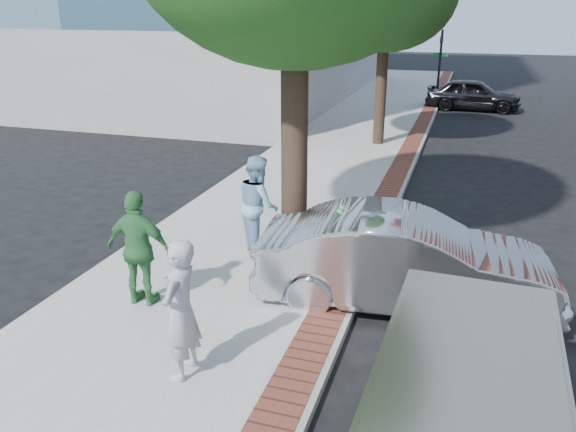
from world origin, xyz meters
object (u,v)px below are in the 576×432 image
at_px(person_officer, 258,204).
at_px(parking_meter, 340,229).
at_px(person_green, 139,249).
at_px(van, 463,426).
at_px(person_gray, 180,310).
at_px(bg_car, 473,94).
at_px(sedan_silver, 404,261).

bearing_deg(person_officer, parking_meter, -152.82).
relative_size(person_officer, person_green, 1.01).
relative_size(person_officer, van, 0.42).
distance_m(parking_meter, person_officer, 2.12).
relative_size(person_gray, person_green, 1.00).
relative_size(person_green, bg_car, 0.43).
height_order(parking_meter, sedan_silver, sedan_silver).
relative_size(sedan_silver, bg_car, 1.10).
bearing_deg(person_green, person_officer, -113.05).
bearing_deg(person_officer, bg_car, -47.31).
xyz_separation_m(parking_meter, person_green, (-2.97, -1.68, -0.07)).
bearing_deg(sedan_silver, person_officer, 64.52).
relative_size(parking_meter, person_gray, 0.75).
bearing_deg(person_gray, person_green, -135.73).
xyz_separation_m(bg_car, van, (0.14, -24.84, 0.17)).
bearing_deg(person_gray, bg_car, 170.80).
xyz_separation_m(person_officer, bg_car, (3.95, 19.76, -0.37)).
bearing_deg(bg_car, person_officer, 170.31).
bearing_deg(van, person_gray, 168.32).
bearing_deg(person_officer, van, -177.22).
height_order(parking_meter, person_officer, person_officer).
relative_size(person_gray, bg_car, 0.43).
bearing_deg(parking_meter, sedan_silver, -5.89).
height_order(person_green, bg_car, person_green).
relative_size(parking_meter, person_green, 0.75).
bearing_deg(van, parking_meter, 120.20).
bearing_deg(bg_car, person_green, 168.97).
bearing_deg(sedan_silver, bg_car, -8.49).
bearing_deg(bg_car, sedan_silver, 179.13).
bearing_deg(parking_meter, person_gray, -113.32).
bearing_deg(van, sedan_silver, 106.79).
xyz_separation_m(sedan_silver, van, (1.04, -4.01, 0.12)).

